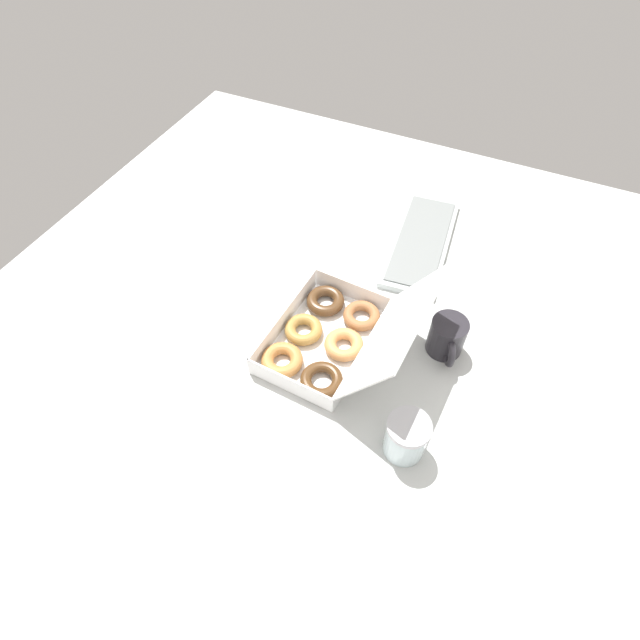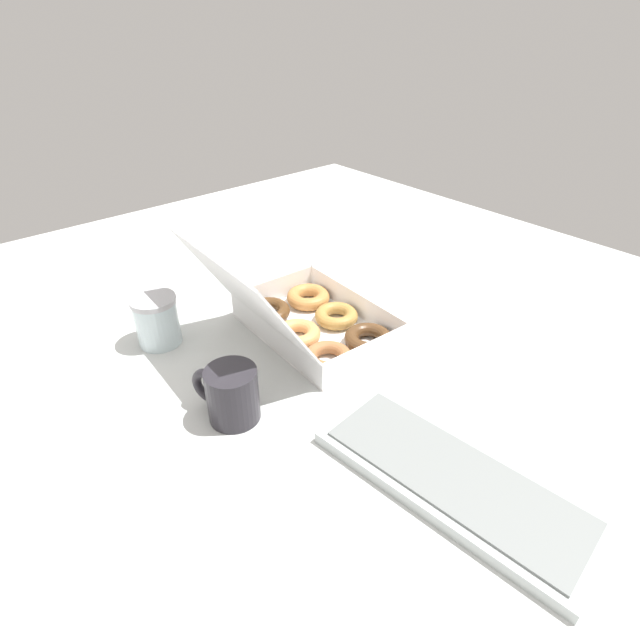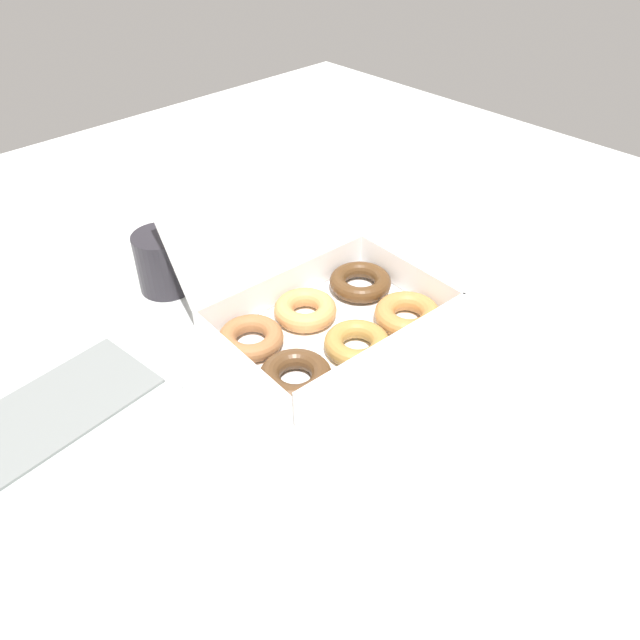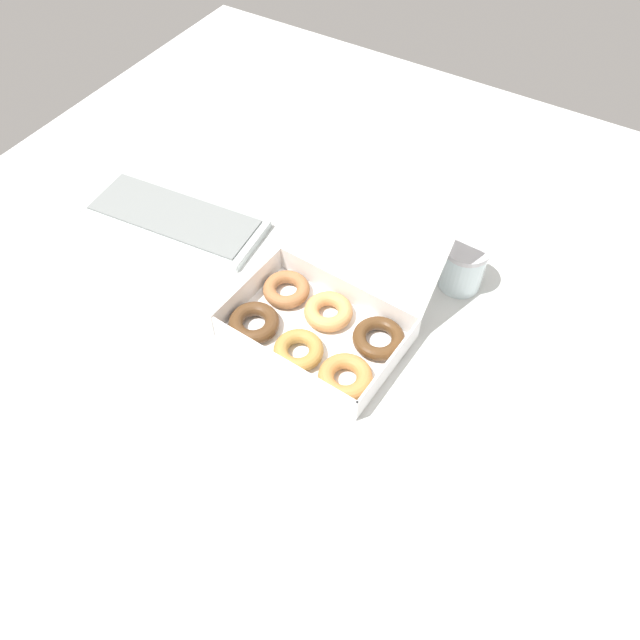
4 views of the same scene
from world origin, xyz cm
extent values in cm
cube|color=silver|center=(0.00, 0.00, -1.00)|extent=(180.00, 180.00, 2.00)
cube|color=white|center=(0.27, -3.50, 0.20)|extent=(32.01, 22.63, 0.40)
cube|color=white|center=(-14.91, -2.59, 3.04)|extent=(1.65, 20.80, 5.28)
cube|color=white|center=(15.45, -4.42, 3.04)|extent=(1.65, 20.80, 5.28)
cube|color=white|center=(-0.34, -13.69, 3.04)|extent=(29.99, 2.21, 5.28)
cube|color=white|center=(0.88, 6.68, 3.04)|extent=(29.99, 2.21, 5.28)
cube|color=white|center=(1.23, 12.41, 14.49)|extent=(31.45, 13.24, 17.84)
torus|color=#50341C|center=(-10.15, -7.69, 1.73)|extent=(13.13, 13.13, 2.68)
torus|color=#A97D3C|center=(-0.14, -8.67, 1.73)|extent=(12.25, 12.25, 2.61)
torus|color=#B97A3E|center=(9.72, -9.24, 1.73)|extent=(11.60, 11.60, 2.83)
torus|color=#99633A|center=(-9.53, 2.06, 1.73)|extent=(12.14, 12.14, 2.48)
torus|color=tan|center=(0.40, 1.54, 1.73)|extent=(12.73, 12.73, 2.77)
torus|color=#4E3118|center=(10.74, 0.91, 1.73)|extent=(11.86, 11.86, 2.47)
cube|color=#B5BEBC|center=(-40.78, 6.99, 0.90)|extent=(39.65, 18.36, 1.80)
cube|color=gray|center=(-40.78, 6.99, 2.00)|extent=(36.36, 15.74, 0.40)
cylinder|color=#27252B|center=(-9.86, 22.25, 4.57)|extent=(8.20, 8.20, 9.15)
torus|color=#27252B|center=(-5.80, 23.95, 4.57)|extent=(6.66, 3.92, 6.60)
cylinder|color=black|center=(-9.86, 22.25, 7.50)|extent=(7.22, 7.22, 0.55)
cylinder|color=silver|center=(17.34, 21.84, 4.46)|extent=(8.13, 8.13, 8.91)
cylinder|color=#B2B2B7|center=(17.34, 21.84, 9.41)|extent=(8.53, 8.53, 1.00)
camera|label=1|loc=(62.40, 24.45, 93.97)|focal=28.00mm
camera|label=2|loc=(-63.41, 50.62, 55.94)|focal=28.00mm
camera|label=3|loc=(-47.18, -50.90, 55.82)|focal=35.00mm
camera|label=4|loc=(35.80, -60.57, 90.57)|focal=35.00mm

